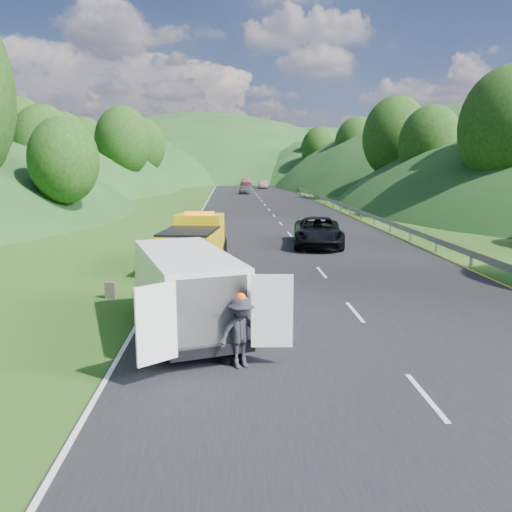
{
  "coord_description": "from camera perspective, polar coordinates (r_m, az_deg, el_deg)",
  "views": [
    {
      "loc": [
        -1.06,
        -17.51,
        4.85
      ],
      "look_at": [
        -0.07,
        1.32,
        1.3
      ],
      "focal_mm": 35.0,
      "sensor_mm": 36.0,
      "label": 1
    }
  ],
  "objects": [
    {
      "name": "ground",
      "position": [
        18.2,
        0.45,
        -4.79
      ],
      "size": [
        320.0,
        320.0,
        0.0
      ],
      "primitive_type": "plane",
      "color": "#38661E",
      "rests_on": "ground"
    },
    {
      "name": "road_surface",
      "position": [
        57.85,
        1.03,
        5.86
      ],
      "size": [
        14.0,
        200.0,
        0.02
      ],
      "primitive_type": "cube",
      "color": "black",
      "rests_on": "ground"
    },
    {
      "name": "woman",
      "position": [
        20.18,
        -10.17,
        -3.41
      ],
      "size": [
        0.5,
        0.65,
        1.68
      ],
      "primitive_type": "imported",
      "rotation": [
        0.0,
        0.0,
        1.66
      ],
      "color": "silver",
      "rests_on": "ground"
    },
    {
      "name": "guardrail",
      "position": [
        71.09,
        6.24,
        6.68
      ],
      "size": [
        0.06,
        140.0,
        1.52
      ],
      "primitive_type": "cube",
      "color": "gray",
      "rests_on": "ground"
    },
    {
      "name": "spare_tire",
      "position": [
        12.64,
        -2.84,
        -11.9
      ],
      "size": [
        0.68,
        0.68,
        0.2
      ],
      "primitive_type": "cylinder",
      "color": "black",
      "rests_on": "ground"
    },
    {
      "name": "dist_car_c",
      "position": [
        108.69,
        -1.11,
        8.1
      ],
      "size": [
        2.2,
        5.41,
        1.57
      ],
      "primitive_type": "imported",
      "color": "#AC5A56",
      "rests_on": "ground"
    },
    {
      "name": "child",
      "position": [
        18.61,
        -7.39,
        -4.53
      ],
      "size": [
        0.57,
        0.51,
        0.96
      ],
      "primitive_type": "imported",
      "rotation": [
        0.0,
        0.0,
        -0.36
      ],
      "color": "tan",
      "rests_on": "ground"
    },
    {
      "name": "dist_car_a",
      "position": [
        78.49,
        -1.36,
        7.11
      ],
      "size": [
        1.56,
        3.87,
        1.32
      ],
      "primitive_type": "imported",
      "color": "#434448",
      "rests_on": "ground"
    },
    {
      "name": "dist_car_b",
      "position": [
        94.88,
        0.84,
        7.72
      ],
      "size": [
        1.58,
        4.53,
        1.49
      ],
      "primitive_type": "imported",
      "color": "#7E5654",
      "rests_on": "ground"
    },
    {
      "name": "white_van",
      "position": [
        14.48,
        -8.09,
        -3.47
      ],
      "size": [
        4.7,
        7.2,
        2.37
      ],
      "rotation": [
        0.0,
        0.0,
        0.3
      ],
      "color": "black",
      "rests_on": "ground"
    },
    {
      "name": "passing_suv",
      "position": [
        29.52,
        7.05,
        1.13
      ],
      "size": [
        3.52,
        6.3,
        1.67
      ],
      "primitive_type": "imported",
      "rotation": [
        0.0,
        0.0,
        -0.13
      ],
      "color": "black",
      "rests_on": "ground"
    },
    {
      "name": "hills_backdrop",
      "position": [
        152.47,
        -0.17,
        8.83
      ],
      "size": [
        201.0,
        288.6,
        44.0
      ],
      "primitive_type": null,
      "color": "#2D5B23",
      "rests_on": "ground"
    },
    {
      "name": "tree_line_left",
      "position": [
        79.7,
        -16.12,
        6.75
      ],
      "size": [
        14.0,
        140.0,
        14.0
      ],
      "primitive_type": null,
      "color": "#325D1B",
      "rests_on": "ground"
    },
    {
      "name": "tow_truck",
      "position": [
        23.25,
        -6.96,
        1.64
      ],
      "size": [
        2.96,
        6.13,
        2.53
      ],
      "rotation": [
        0.0,
        0.0,
        -0.14
      ],
      "color": "black",
      "rests_on": "ground"
    },
    {
      "name": "worker",
      "position": [
        12.26,
        -1.68,
        -12.63
      ],
      "size": [
        1.29,
        1.08,
        1.74
      ],
      "primitive_type": "imported",
      "rotation": [
        0.0,
        0.0,
        0.46
      ],
      "color": "#222127",
      "rests_on": "ground"
    },
    {
      "name": "tree_line_right",
      "position": [
        81.3,
        14.32,
        6.91
      ],
      "size": [
        14.0,
        140.0,
        14.0
      ],
      "primitive_type": null,
      "color": "#325D1B",
      "rests_on": "ground"
    },
    {
      "name": "suitcase",
      "position": [
        18.78,
        -16.27,
        -3.77
      ],
      "size": [
        0.42,
        0.29,
        0.61
      ],
      "primitive_type": "cube",
      "rotation": [
        0.0,
        0.0,
        -0.22
      ],
      "color": "#575842",
      "rests_on": "ground"
    }
  ]
}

